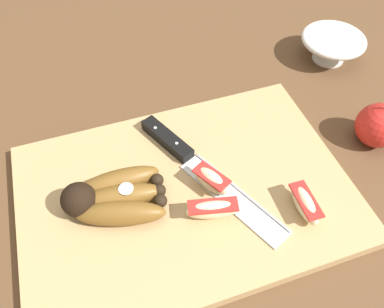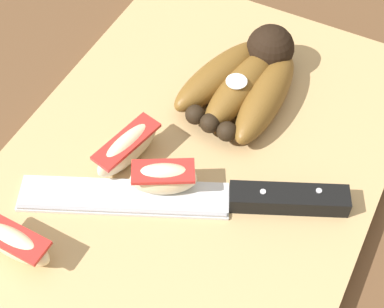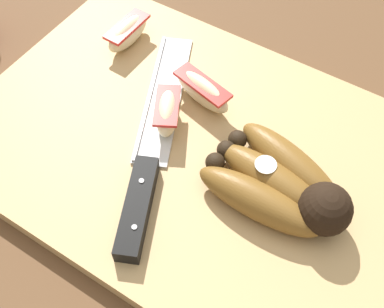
% 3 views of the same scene
% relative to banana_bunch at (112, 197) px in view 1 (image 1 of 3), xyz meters
% --- Properties ---
extents(ground_plane, '(6.00, 6.00, 0.00)m').
position_rel_banana_bunch_xyz_m(ground_plane, '(-0.09, 0.01, -0.04)').
color(ground_plane, brown).
extents(cutting_board, '(0.47, 0.32, 0.02)m').
position_rel_banana_bunch_xyz_m(cutting_board, '(-0.10, 0.01, -0.03)').
color(cutting_board, tan).
rests_on(cutting_board, ground_plane).
extents(banana_bunch, '(0.14, 0.10, 0.05)m').
position_rel_banana_bunch_xyz_m(banana_bunch, '(0.00, 0.00, 0.00)').
color(banana_bunch, black).
rests_on(banana_bunch, cutting_board).
extents(chefs_knife, '(0.14, 0.27, 0.02)m').
position_rel_banana_bunch_xyz_m(chefs_knife, '(-0.12, -0.04, -0.01)').
color(chefs_knife, silver).
rests_on(chefs_knife, cutting_board).
extents(apple_wedge_near, '(0.02, 0.07, 0.03)m').
position_rel_banana_bunch_xyz_m(apple_wedge_near, '(-0.24, 0.09, -0.00)').
color(apple_wedge_near, beige).
rests_on(apple_wedge_near, cutting_board).
extents(apple_wedge_middle, '(0.07, 0.04, 0.03)m').
position_rel_banana_bunch_xyz_m(apple_wedge_middle, '(-0.12, 0.06, -0.00)').
color(apple_wedge_middle, beige).
rests_on(apple_wedge_middle, cutting_board).
extents(apple_wedge_far, '(0.05, 0.06, 0.03)m').
position_rel_banana_bunch_xyz_m(apple_wedge_far, '(-0.14, 0.02, -0.00)').
color(apple_wedge_far, beige).
rests_on(apple_wedge_far, cutting_board).
extents(whole_apple, '(0.07, 0.07, 0.08)m').
position_rel_banana_bunch_xyz_m(whole_apple, '(-0.42, 0.00, -0.00)').
color(whole_apple, red).
rests_on(whole_apple, ground_plane).
extents(ceramic_bowl, '(0.12, 0.12, 0.05)m').
position_rel_banana_bunch_xyz_m(ceramic_bowl, '(-0.47, -0.21, -0.01)').
color(ceramic_bowl, silver).
rests_on(ceramic_bowl, ground_plane).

